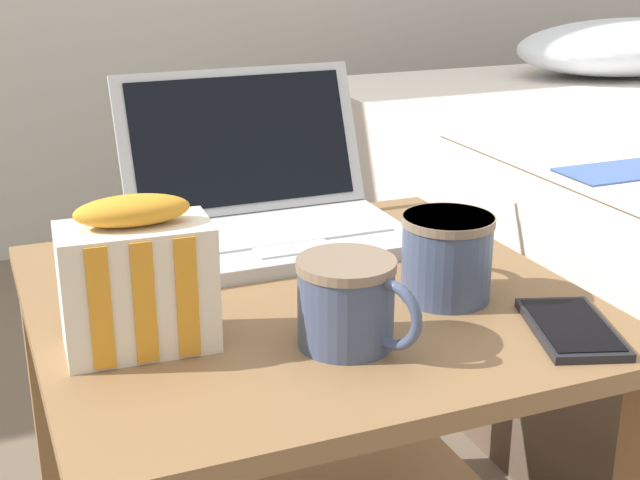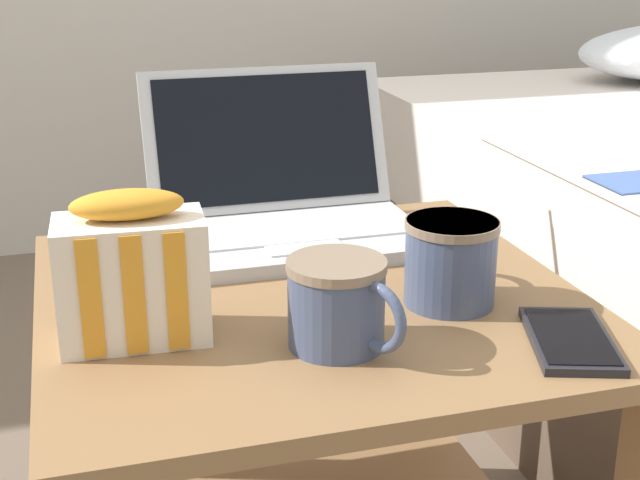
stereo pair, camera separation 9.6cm
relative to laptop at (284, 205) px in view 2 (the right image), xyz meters
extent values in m
cube|color=olive|center=(-0.02, -0.21, -0.05)|extent=(0.61, 0.59, 0.02)
cube|color=olive|center=(-0.30, 0.06, -0.29)|extent=(0.04, 0.04, 0.46)
cube|color=olive|center=(0.26, 0.06, -0.29)|extent=(0.04, 0.04, 0.46)
cube|color=#B7BABC|center=(0.00, -0.05, -0.03)|extent=(0.35, 0.21, 0.02)
cube|color=silver|center=(0.00, -0.03, -0.02)|extent=(0.30, 0.12, 0.00)
cube|color=silver|center=(0.00, -0.11, -0.02)|extent=(0.10, 0.05, 0.00)
cube|color=#B7BABC|center=(0.00, 0.10, 0.07)|extent=(0.35, 0.08, 0.19)
cube|color=black|center=(0.00, 0.09, 0.07)|extent=(0.31, 0.07, 0.17)
cube|color=red|center=(-0.04, 0.11, 0.09)|extent=(0.03, 0.02, 0.04)
cube|color=yellow|center=(0.09, 0.10, 0.07)|extent=(0.04, 0.02, 0.04)
cube|color=red|center=(-0.06, 0.10, 0.07)|extent=(0.04, 0.01, 0.03)
cube|color=orange|center=(0.00, 0.09, 0.03)|extent=(0.05, 0.02, 0.04)
cylinder|color=#3F4C6B|center=(0.12, -0.28, 0.00)|extent=(0.10, 0.10, 0.10)
cylinder|color=#7F6B56|center=(0.12, -0.28, 0.05)|extent=(0.10, 0.10, 0.01)
cylinder|color=black|center=(0.12, -0.28, 0.04)|extent=(0.09, 0.09, 0.01)
torus|color=#3F4C6B|center=(0.13, -0.22, 0.01)|extent=(0.03, 0.08, 0.08)
cylinder|color=#3F4C6B|center=(-0.03, -0.34, 0.00)|extent=(0.10, 0.10, 0.09)
cylinder|color=#7F6B56|center=(-0.03, -0.34, 0.04)|extent=(0.10, 0.10, 0.01)
cylinder|color=black|center=(-0.03, -0.34, 0.03)|extent=(0.09, 0.09, 0.01)
torus|color=#3F4C6B|center=(-0.01, -0.39, 0.00)|extent=(0.04, 0.07, 0.07)
cube|color=silver|center=(-0.23, -0.27, 0.02)|extent=(0.15, 0.09, 0.13)
cube|color=orange|center=(-0.27, -0.31, 0.02)|extent=(0.02, 0.00, 0.12)
cube|color=orange|center=(-0.23, -0.31, 0.02)|extent=(0.02, 0.00, 0.12)
cube|color=orange|center=(-0.19, -0.32, 0.02)|extent=(0.02, 0.00, 0.12)
ellipsoid|color=orange|center=(-0.23, -0.27, 0.10)|extent=(0.11, 0.05, 0.03)
cube|color=black|center=(0.20, -0.41, -0.04)|extent=(0.12, 0.16, 0.01)
cube|color=black|center=(0.20, -0.41, -0.03)|extent=(0.11, 0.15, 0.00)
camera|label=1|loc=(-0.37, -1.09, 0.36)|focal=50.00mm
camera|label=2|loc=(-0.28, -1.12, 0.36)|focal=50.00mm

